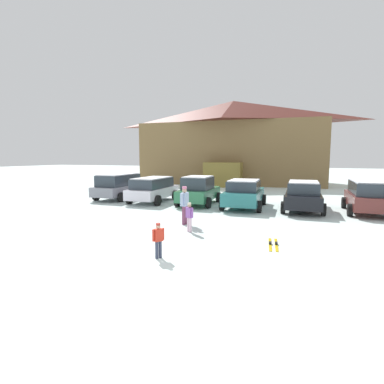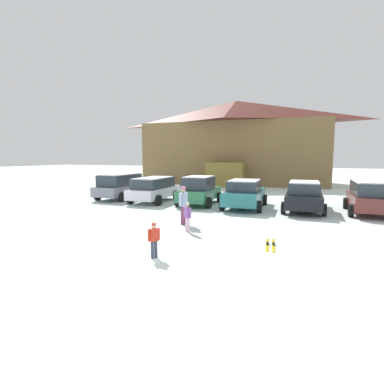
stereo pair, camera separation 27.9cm
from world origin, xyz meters
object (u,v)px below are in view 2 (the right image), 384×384
object	(u,v)px
ski_lodge	(236,142)
pair_of_skis	(270,245)
skier_adult_in_blue_parka	(183,203)
skier_child_in_red_jacket	(154,238)
parked_black_sedan	(304,196)
parked_grey_wagon	(121,185)
parked_maroon_van	(370,196)
parked_white_suv	(154,189)
parked_teal_hatchback	(245,194)
skier_child_in_purple_jacket	(187,215)
parked_green_coupe	(199,190)

from	to	relation	value
ski_lodge	pair_of_skis	xyz separation A→B (m)	(6.89, -23.30, -4.58)
skier_adult_in_blue_parka	skier_child_in_red_jacket	xyz separation A→B (m)	(0.96, -4.36, -0.35)
parked_black_sedan	skier_adult_in_blue_parka	distance (m)	7.34
ski_lodge	pair_of_skis	size ratio (longest dim) A/B	13.11
parked_grey_wagon	parked_maroon_van	xyz separation A→B (m)	(15.32, 0.01, -0.02)
parked_white_suv	parked_teal_hatchback	size ratio (longest dim) A/B	0.99
parked_teal_hatchback	skier_adult_in_blue_parka	world-z (taller)	skier_adult_in_blue_parka
parked_grey_wagon	parked_maroon_van	distance (m)	15.32
skier_child_in_purple_jacket	parked_white_suv	bearing A→B (deg)	128.07
parked_white_suv	parked_grey_wagon	bearing A→B (deg)	171.22
parked_white_suv	parked_teal_hatchback	distance (m)	6.02
parked_green_coupe	skier_adult_in_blue_parka	world-z (taller)	parked_green_coupe
parked_teal_hatchback	skier_child_in_purple_jacket	xyz separation A→B (m)	(-0.91, -6.41, -0.18)
pair_of_skis	skier_child_in_purple_jacket	bearing A→B (deg)	169.12
ski_lodge	parked_green_coupe	world-z (taller)	ski_lodge
parked_maroon_van	skier_child_in_red_jacket	size ratio (longest dim) A/B	3.94
ski_lodge	skier_child_in_red_jacket	xyz separation A→B (m)	(3.89, -25.87, -4.01)
parked_teal_hatchback	parked_white_suv	bearing A→B (deg)	178.92
parked_white_suv	skier_child_in_red_jacket	distance (m)	11.12
parked_teal_hatchback	parked_grey_wagon	bearing A→B (deg)	176.39
parked_white_suv	parked_maroon_van	distance (m)	12.42
ski_lodge	skier_adult_in_blue_parka	distance (m)	22.02
parked_black_sedan	skier_child_in_purple_jacket	bearing A→B (deg)	-121.51
parked_green_coupe	parked_maroon_van	distance (m)	9.27
pair_of_skis	parked_white_suv	bearing A→B (deg)	139.54
ski_lodge	skier_child_in_purple_jacket	world-z (taller)	ski_lodge
parked_grey_wagon	parked_maroon_van	size ratio (longest dim) A/B	1.06
ski_lodge	pair_of_skis	distance (m)	24.73
parked_teal_hatchback	skier_child_in_red_jacket	size ratio (longest dim) A/B	4.25
ski_lodge	parked_black_sedan	distance (m)	18.13
ski_lodge	parked_green_coupe	size ratio (longest dim) A/B	4.88
parked_grey_wagon	skier_adult_in_blue_parka	xyz separation A→B (m)	(7.34, -5.81, 0.00)
skier_adult_in_blue_parka	skier_child_in_red_jacket	distance (m)	4.48
ski_lodge	parked_maroon_van	distance (m)	19.47
skier_child_in_red_jacket	ski_lodge	bearing A→B (deg)	98.56
parked_white_suv	skier_adult_in_blue_parka	distance (m)	6.95
parked_black_sedan	skier_adult_in_blue_parka	size ratio (longest dim) A/B	2.79
parked_maroon_van	pair_of_skis	world-z (taller)	parked_maroon_van
ski_lodge	pair_of_skis	bearing A→B (deg)	-73.53
parked_maroon_van	skier_adult_in_blue_parka	world-z (taller)	parked_maroon_van
skier_adult_in_blue_parka	pair_of_skis	size ratio (longest dim) A/B	1.08
parked_grey_wagon	skier_child_in_purple_jacket	xyz separation A→B (m)	(8.02, -6.97, -0.28)
parked_white_suv	skier_adult_in_blue_parka	bearing A→B (deg)	-50.45
parked_grey_wagon	parked_white_suv	xyz separation A→B (m)	(2.91, -0.45, -0.07)
parked_black_sedan	skier_child_in_purple_jacket	world-z (taller)	parked_black_sedan
skier_child_in_red_jacket	parked_white_suv	bearing A→B (deg)	119.00
parked_black_sedan	skier_child_in_red_jacket	size ratio (longest dim) A/B	4.44
parked_maroon_van	skier_child_in_purple_jacket	size ratio (longest dim) A/B	3.54
ski_lodge	skier_child_in_red_jacket	world-z (taller)	ski_lodge
parked_white_suv	parked_maroon_van	size ratio (longest dim) A/B	1.06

